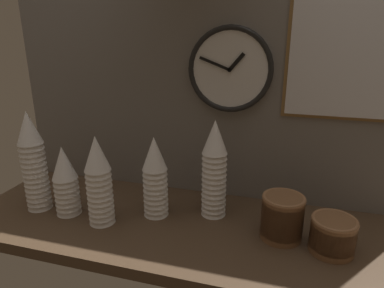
{
  "coord_description": "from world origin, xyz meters",
  "views": [
    {
      "loc": [
        0.31,
        -1.0,
        0.64
      ],
      "look_at": [
        0.0,
        0.04,
        0.28
      ],
      "focal_mm": 32.0,
      "sensor_mm": 36.0,
      "label": 1
    }
  ],
  "objects": [
    {
      "name": "bowl_stack_right",
      "position": [
        0.32,
        0.0,
        0.08
      ],
      "size": [
        0.14,
        0.14,
        0.15
      ],
      "color": "brown",
      "rests_on": "ground_plane"
    },
    {
      "name": "bowl_stack_far_right",
      "position": [
        0.47,
        -0.03,
        0.06
      ],
      "size": [
        0.14,
        0.14,
        0.11
      ],
      "color": "brown",
      "rests_on": "ground_plane"
    },
    {
      "name": "ground_plane",
      "position": [
        0.0,
        0.0,
        -0.02
      ],
      "size": [
        1.6,
        0.56,
        0.04
      ],
      "primitive_type": "cube",
      "color": "#4C3826"
    },
    {
      "name": "cup_stack_left",
      "position": [
        -0.44,
        -0.06,
        0.13
      ],
      "size": [
        0.09,
        0.09,
        0.26
      ],
      "color": "white",
      "rests_on": "ground_plane"
    },
    {
      "name": "cup_stack_center_right",
      "position": [
        0.07,
        0.08,
        0.18
      ],
      "size": [
        0.09,
        0.09,
        0.36
      ],
      "color": "white",
      "rests_on": "ground_plane"
    },
    {
      "name": "wall_tiled_back",
      "position": [
        0.0,
        0.27,
        0.53
      ],
      "size": [
        1.6,
        0.03,
        1.05
      ],
      "color": "slate",
      "rests_on": "ground_plane"
    },
    {
      "name": "cup_stack_far_left",
      "position": [
        -0.57,
        -0.05,
        0.19
      ],
      "size": [
        0.09,
        0.09,
        0.38
      ],
      "color": "white",
      "rests_on": "ground_plane"
    },
    {
      "name": "cup_stack_center_left",
      "position": [
        -0.29,
        -0.08,
        0.16
      ],
      "size": [
        0.09,
        0.09,
        0.32
      ],
      "color": "white",
      "rests_on": "ground_plane"
    },
    {
      "name": "menu_board",
      "position": [
        0.53,
        0.24,
        0.64
      ],
      "size": [
        0.5,
        0.01,
        0.58
      ],
      "color": "olive"
    },
    {
      "name": "wall_clock",
      "position": [
        0.09,
        0.23,
        0.51
      ],
      "size": [
        0.31,
        0.03,
        0.31
      ],
      "color": "white"
    },
    {
      "name": "cup_stack_center",
      "position": [
        -0.13,
        0.02,
        0.15
      ],
      "size": [
        0.09,
        0.09,
        0.3
      ],
      "color": "white",
      "rests_on": "ground_plane"
    }
  ]
}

